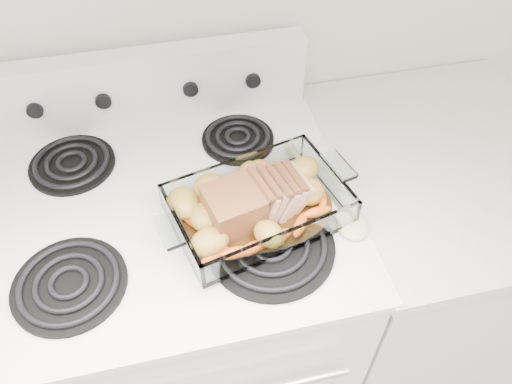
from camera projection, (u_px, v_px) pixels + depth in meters
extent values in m
cube|color=silver|center=(188.00, 314.00, 1.40)|extent=(0.76, 0.65, 0.92)
cube|color=silver|center=(165.00, 207.00, 1.05)|extent=(0.78, 0.67, 0.02)
cube|color=silver|center=(146.00, 86.00, 1.17)|extent=(0.76, 0.06, 0.18)
cylinder|color=black|center=(70.00, 285.00, 0.91)|extent=(0.21, 0.21, 0.01)
cylinder|color=black|center=(271.00, 247.00, 0.97)|extent=(0.25, 0.25, 0.01)
cylinder|color=black|center=(72.00, 164.00, 1.12)|extent=(0.19, 0.19, 0.01)
cylinder|color=black|center=(238.00, 139.00, 1.18)|extent=(0.17, 0.17, 0.01)
cylinder|color=black|center=(35.00, 110.00, 1.11)|extent=(0.04, 0.02, 0.04)
cylinder|color=black|center=(103.00, 100.00, 1.14)|extent=(0.04, 0.02, 0.04)
cylinder|color=black|center=(190.00, 88.00, 1.17)|extent=(0.04, 0.02, 0.04)
cylinder|color=black|center=(253.00, 80.00, 1.19)|extent=(0.04, 0.02, 0.04)
cube|color=silver|center=(407.00, 271.00, 1.51)|extent=(0.55, 0.65, 0.90)
cube|color=beige|center=(451.00, 161.00, 1.16)|extent=(0.58, 0.68, 0.03)
cube|color=silver|center=(258.00, 214.00, 1.01)|extent=(0.34, 0.22, 0.01)
cube|color=silver|center=(271.00, 246.00, 0.92)|extent=(0.34, 0.01, 0.06)
cube|color=silver|center=(247.00, 166.00, 1.06)|extent=(0.34, 0.01, 0.06)
cube|color=silver|center=(176.00, 218.00, 0.96)|extent=(0.01, 0.22, 0.06)
cube|color=silver|center=(337.00, 189.00, 1.01)|extent=(0.01, 0.22, 0.06)
cylinder|color=#341E0A|center=(258.00, 212.00, 1.01)|extent=(0.19, 0.19, 0.00)
cube|color=brown|center=(232.00, 204.00, 0.97)|extent=(0.10, 0.10, 0.08)
cube|color=tan|center=(261.00, 199.00, 0.98)|extent=(0.04, 0.10, 0.08)
cube|color=tan|center=(270.00, 198.00, 0.99)|extent=(0.04, 0.10, 0.07)
cube|color=tan|center=(280.00, 197.00, 0.99)|extent=(0.04, 0.09, 0.07)
cube|color=tan|center=(289.00, 196.00, 0.99)|extent=(0.05, 0.09, 0.07)
cube|color=tan|center=(299.00, 195.00, 1.00)|extent=(0.05, 0.09, 0.06)
ellipsoid|color=orange|center=(186.00, 258.00, 0.92)|extent=(0.06, 0.02, 0.02)
ellipsoid|color=orange|center=(330.00, 230.00, 0.97)|extent=(0.06, 0.02, 0.02)
ellipsoid|color=orange|center=(334.00, 187.00, 1.04)|extent=(0.06, 0.02, 0.02)
ellipsoid|color=orange|center=(172.00, 207.00, 1.01)|extent=(0.06, 0.02, 0.02)
ellipsoid|color=olive|center=(169.00, 188.00, 1.02)|extent=(0.07, 0.06, 0.05)
ellipsoid|color=olive|center=(258.00, 169.00, 1.06)|extent=(0.07, 0.06, 0.05)
ellipsoid|color=olive|center=(326.00, 201.00, 1.00)|extent=(0.07, 0.06, 0.05)
cylinder|color=beige|center=(312.00, 179.00, 1.08)|extent=(0.06, 0.24, 0.02)
ellipsoid|color=beige|center=(351.00, 224.00, 1.00)|extent=(0.07, 0.08, 0.02)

